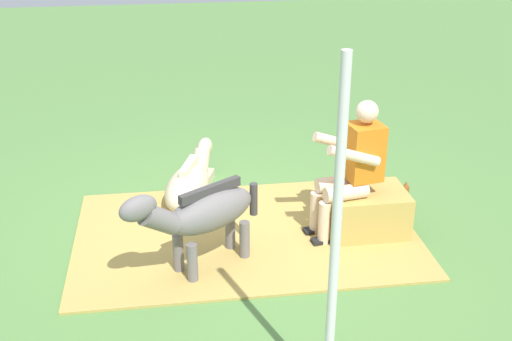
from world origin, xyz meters
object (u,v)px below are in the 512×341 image
hay_bale (365,212)px  tent_pole_left (335,244)px  soda_bottle (405,195)px  person_seated (352,165)px  pony_lying (190,182)px  pony_standing (202,214)px

hay_bale → tent_pole_left: size_ratio=0.33×
soda_bottle → tent_pole_left: (1.40, 2.41, 1.00)m
person_seated → soda_bottle: bearing=-148.8°
person_seated → tent_pole_left: size_ratio=0.57×
hay_bale → pony_lying: bearing=-30.3°
hay_bale → tent_pole_left: 2.36m
pony_lying → soda_bottle: 2.20m
hay_bale → soda_bottle: 0.69m
pony_standing → soda_bottle: size_ratio=3.99×
person_seated → pony_standing: person_seated is taller
tent_pole_left → hay_bale: bearing=-113.1°
person_seated → pony_lying: size_ratio=0.97×
soda_bottle → tent_pole_left: 2.96m
person_seated → soda_bottle: size_ratio=4.40×
hay_bale → pony_lying: (1.59, -0.93, -0.03)m
person_seated → tent_pole_left: bearing=70.7°
person_seated → hay_bale: bearing=-173.5°
soda_bottle → pony_standing: bearing=21.5°
soda_bottle → tent_pole_left: bearing=59.8°
hay_bale → pony_standing: 1.62m
soda_bottle → person_seated: bearing=31.2°
pony_standing → pony_lying: bearing=-87.9°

